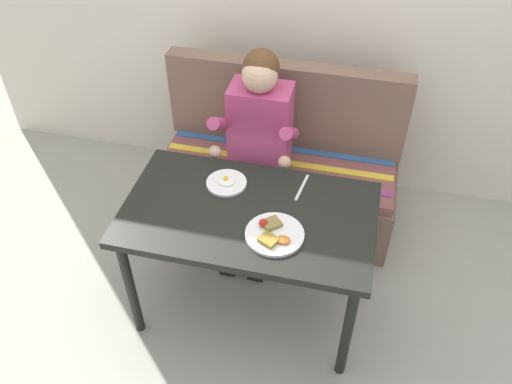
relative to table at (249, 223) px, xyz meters
name	(u,v)px	position (x,y,z in m)	size (l,w,h in m)	color
ground_plane	(250,303)	(0.00, 0.00, -0.65)	(8.00, 8.00, 0.00)	#A1A292
table	(249,223)	(0.00, 0.00, 0.00)	(1.20, 0.70, 0.73)	black
couch	(279,174)	(0.00, 0.76, -0.32)	(1.44, 0.56, 1.00)	brown
person	(258,135)	(-0.10, 0.59, 0.09)	(0.45, 0.61, 1.21)	#B5406E
plate_breakfast	(274,234)	(0.15, -0.13, 0.09)	(0.27, 0.27, 0.05)	white
plate_eggs	(226,183)	(-0.15, 0.16, 0.09)	(0.20, 0.20, 0.04)	white
knife	(302,187)	(0.22, 0.22, 0.08)	(0.01, 0.20, 0.01)	silver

